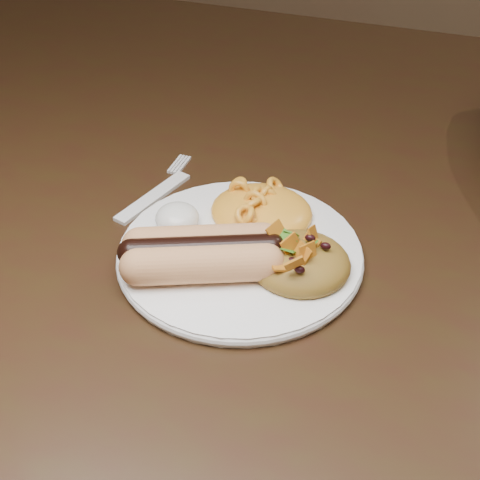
% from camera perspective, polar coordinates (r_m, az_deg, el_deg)
% --- Properties ---
extents(table, '(1.60, 0.90, 0.75)m').
position_cam_1_polar(table, '(0.77, 1.21, 0.56)').
color(table, black).
rests_on(table, floor).
extents(plate, '(0.24, 0.24, 0.01)m').
position_cam_1_polar(plate, '(0.59, 0.00, -1.18)').
color(plate, white).
rests_on(plate, table).
extents(hotdog, '(0.12, 0.10, 0.03)m').
position_cam_1_polar(hotdog, '(0.56, -3.25, -1.09)').
color(hotdog, tan).
rests_on(hotdog, plate).
extents(mac_and_cheese, '(0.12, 0.11, 0.04)m').
position_cam_1_polar(mac_and_cheese, '(0.62, 1.87, 3.50)').
color(mac_and_cheese, '#F88D41').
rests_on(mac_and_cheese, plate).
extents(sour_cream, '(0.05, 0.05, 0.02)m').
position_cam_1_polar(sour_cream, '(0.61, -5.41, 2.21)').
color(sour_cream, white).
rests_on(sour_cream, plate).
extents(taco_salad, '(0.09, 0.08, 0.04)m').
position_cam_1_polar(taco_salad, '(0.56, 5.16, -1.27)').
color(taco_salad, '#BB4D1E').
rests_on(taco_salad, plate).
extents(fork, '(0.07, 0.16, 0.00)m').
position_cam_1_polar(fork, '(0.67, -7.42, 3.66)').
color(fork, white).
rests_on(fork, table).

